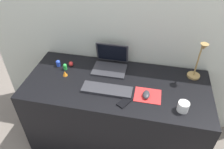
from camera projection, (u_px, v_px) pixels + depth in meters
ground_plane at (116, 136)px, 2.29m from camera, size 6.00×6.00×0.00m
back_wall at (124, 56)px, 2.10m from camera, size 2.77×0.05×1.53m
desk at (116, 113)px, 2.06m from camera, size 1.57×0.69×0.74m
laptop at (111, 62)px, 1.98m from camera, size 0.30×0.25×0.21m
keyboard at (107, 90)px, 1.75m from camera, size 0.41×0.13×0.02m
mousepad at (148, 95)px, 1.71m from camera, size 0.21×0.17×0.00m
mouse at (146, 94)px, 1.69m from camera, size 0.06×0.10×0.03m
cell_phone at (125, 102)px, 1.65m from camera, size 0.12×0.14×0.01m
desk_lamp at (198, 62)px, 1.78m from camera, size 0.11×0.14×0.36m
coffee_mug at (183, 107)px, 1.57m from camera, size 0.08×0.08×0.08m
toy_figurine_green at (65, 67)px, 1.96m from camera, size 0.04×0.04×0.06m
toy_figurine_blue at (58, 63)px, 2.00m from camera, size 0.04×0.04×0.06m
toy_figurine_orange at (65, 73)px, 1.90m from camera, size 0.04×0.04×0.05m
toy_figurine_red at (71, 64)px, 2.01m from camera, size 0.04×0.04×0.05m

